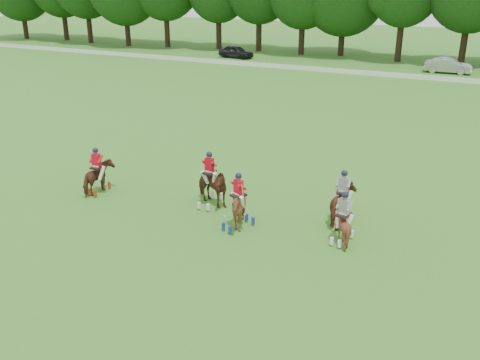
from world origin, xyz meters
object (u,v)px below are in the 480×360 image
at_px(car_mid, 448,66).
at_px(polo_red_c, 238,209).
at_px(polo_red_b, 210,186).
at_px(polo_stripe_b, 343,225).
at_px(polo_red_a, 98,177).
at_px(polo_stripe_a, 342,204).
at_px(polo_ball, 225,217).
at_px(car_left, 236,52).

height_order(car_mid, polo_red_c, polo_red_c).
height_order(polo_red_b, polo_stripe_b, polo_red_b).
bearing_deg(polo_red_c, polo_red_a, 175.51).
relative_size(polo_red_b, polo_stripe_b, 1.18).
height_order(polo_red_a, polo_red_c, polo_red_c).
bearing_deg(polo_stripe_a, car_mid, 88.88).
distance_m(polo_stripe_b, polo_ball, 5.02).
distance_m(polo_stripe_a, polo_ball, 4.83).
height_order(polo_red_c, polo_ball, polo_red_c).
distance_m(car_left, car_mid, 23.33).
relative_size(car_left, polo_red_a, 1.92).
xyz_separation_m(car_left, car_mid, (23.33, 0.00, 0.02)).
relative_size(polo_stripe_a, polo_stripe_b, 1.09).
xyz_separation_m(polo_stripe_a, polo_ball, (-4.49, -1.60, -0.77)).
xyz_separation_m(polo_red_a, polo_stripe_a, (10.96, 1.68, 0.04)).
relative_size(car_mid, polo_stripe_a, 1.98).
bearing_deg(polo_red_b, polo_red_c, -35.87).
relative_size(car_mid, polo_red_b, 1.82).
xyz_separation_m(polo_stripe_a, polo_stripe_b, (0.49, -1.71, -0.09)).
relative_size(polo_red_a, polo_ball, 24.28).
bearing_deg(polo_ball, polo_red_b, 143.88).
bearing_deg(polo_red_b, car_left, 113.84).
height_order(car_mid, polo_ball, car_mid).
relative_size(polo_red_a, polo_red_b, 0.89).
distance_m(polo_red_a, polo_stripe_a, 11.09).
bearing_deg(polo_ball, polo_stripe_a, 19.68).
relative_size(polo_stripe_a, polo_ball, 25.19).
relative_size(car_left, polo_stripe_a, 1.86).
bearing_deg(polo_stripe_b, polo_stripe_a, 105.99).
distance_m(car_mid, polo_red_c, 40.10).
relative_size(car_mid, polo_red_a, 2.05).
distance_m(car_left, polo_red_a, 40.98).
bearing_deg(car_mid, polo_red_c, 173.14).
xyz_separation_m(car_left, polo_ball, (18.11, -39.21, -0.67)).
height_order(polo_red_c, polo_stripe_a, polo_red_c).
bearing_deg(car_left, polo_ball, -147.70).
relative_size(car_left, polo_red_c, 1.78).
bearing_deg(polo_red_a, polo_ball, 0.68).
distance_m(polo_red_a, polo_red_c, 7.41).
bearing_deg(polo_red_c, car_mid, 83.84).
relative_size(car_mid, polo_stripe_b, 2.15).
distance_m(polo_red_b, polo_stripe_a, 5.70).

